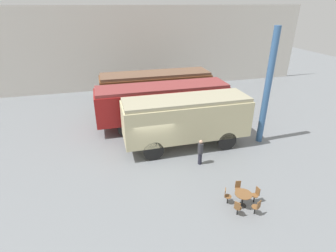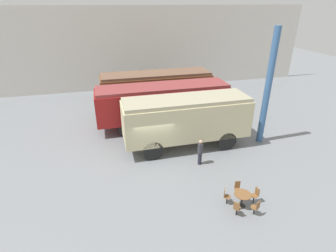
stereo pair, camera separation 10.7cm
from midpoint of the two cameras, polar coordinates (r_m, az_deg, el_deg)
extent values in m
plane|color=gray|center=(17.59, -3.38, -6.52)|extent=(80.00, 80.00, 0.00)
cube|color=silver|center=(30.79, -9.71, 16.13)|extent=(44.00, 0.15, 9.00)
cube|color=brown|center=(24.82, -2.80, 8.24)|extent=(10.13, 2.84, 2.45)
cube|color=brown|center=(24.46, -2.87, 11.24)|extent=(9.93, 2.61, 0.24)
cylinder|color=black|center=(24.82, 4.84, 4.77)|extent=(1.15, 0.12, 1.15)
cylinder|color=black|center=(27.24, 2.96, 6.73)|extent=(1.15, 0.12, 1.15)
cylinder|color=black|center=(23.60, -9.27, 3.40)|extent=(1.15, 0.12, 1.15)
cylinder|color=black|center=(26.14, -9.93, 5.55)|extent=(1.15, 0.12, 1.15)
cube|color=maroon|center=(21.08, -1.30, 5.18)|extent=(10.52, 2.79, 2.33)
cone|color=maroon|center=(23.25, 13.97, 6.38)|extent=(2.00, 2.21, 2.21)
cube|color=brown|center=(20.67, -1.34, 8.52)|extent=(10.31, 2.56, 0.24)
cylinder|color=black|center=(21.34, 7.85, 1.26)|extent=(1.29, 0.12, 1.29)
cylinder|color=black|center=(23.62, 5.45, 3.83)|extent=(1.29, 0.12, 1.29)
cylinder|color=black|center=(19.94, -9.21, -0.63)|extent=(1.29, 0.12, 1.29)
cylinder|color=black|center=(22.37, -9.97, 2.28)|extent=(1.29, 0.12, 1.29)
cube|color=beige|center=(17.85, 3.78, 1.61)|extent=(8.55, 2.70, 2.47)
cube|color=tan|center=(17.35, 3.91, 5.71)|extent=(8.38, 2.48, 0.24)
cylinder|color=black|center=(18.35, 12.57, -3.28)|extent=(1.34, 0.12, 1.34)
cylinder|color=black|center=(20.41, 9.40, 0.06)|extent=(1.34, 0.12, 1.34)
cylinder|color=black|center=(16.81, -3.35, -5.49)|extent=(1.34, 0.12, 1.34)
cylinder|color=black|center=(19.03, -4.92, -1.62)|extent=(1.34, 0.12, 1.34)
cylinder|color=black|center=(14.27, 15.53, -16.33)|extent=(0.44, 0.44, 0.02)
cylinder|color=black|center=(14.04, 15.71, -15.22)|extent=(0.08, 0.08, 0.71)
cylinder|color=brown|center=(13.80, 15.89, -14.05)|extent=(0.85, 0.85, 0.03)
cylinder|color=black|center=(13.61, 14.62, -17.50)|extent=(0.06, 0.06, 0.42)
cylinder|color=brown|center=(13.46, 14.73, -16.80)|extent=(0.36, 0.36, 0.03)
cube|color=brown|center=(13.20, 14.61, -16.47)|extent=(0.22, 0.24, 0.42)
cylinder|color=black|center=(13.87, 18.12, -17.07)|extent=(0.06, 0.06, 0.42)
cylinder|color=brown|center=(13.73, 18.25, -16.37)|extent=(0.36, 0.36, 0.03)
cube|color=brown|center=(13.53, 18.94, -15.95)|extent=(0.28, 0.16, 0.42)
cylinder|color=black|center=(14.52, 18.02, -14.84)|extent=(0.06, 0.06, 0.42)
cylinder|color=brown|center=(14.38, 18.14, -14.15)|extent=(0.36, 0.36, 0.03)
cube|color=brown|center=(14.33, 18.76, -13.27)|extent=(0.07, 0.29, 0.42)
cylinder|color=black|center=(14.66, 14.76, -13.90)|extent=(0.06, 0.06, 0.42)
cylinder|color=brown|center=(14.52, 14.86, -13.21)|extent=(0.36, 0.36, 0.03)
cube|color=brown|center=(14.50, 14.78, -12.14)|extent=(0.29, 0.10, 0.42)
cylinder|color=black|center=(14.11, 12.60, -15.42)|extent=(0.06, 0.06, 0.42)
cylinder|color=brown|center=(13.97, 12.69, -14.72)|extent=(0.36, 0.36, 0.03)
cube|color=brown|center=(13.82, 12.13, -13.94)|extent=(0.18, 0.27, 0.42)
cylinder|color=#262633|center=(16.69, 6.78, -7.03)|extent=(0.24, 0.24, 0.78)
cylinder|color=#333338|center=(16.31, 6.91, -4.84)|extent=(0.34, 0.34, 0.70)
sphere|color=tan|center=(16.08, 7.00, -3.42)|extent=(0.23, 0.23, 0.23)
cylinder|color=#386093|center=(19.07, 20.68, 7.66)|extent=(0.44, 0.44, 8.00)
camera|label=1|loc=(0.05, -90.17, -0.08)|focal=28.00mm
camera|label=2|loc=(0.05, 89.83, 0.08)|focal=28.00mm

